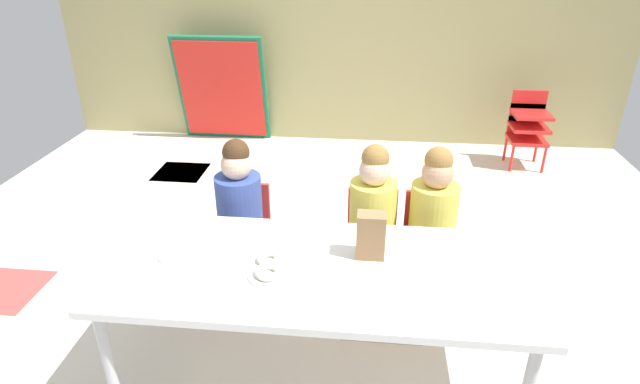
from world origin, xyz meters
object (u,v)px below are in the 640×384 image
object	(u,v)px
craft_table	(318,275)
paper_plate_center_table	(178,254)
seated_child_near_camera	(239,201)
seated_child_middle_seat	(373,207)
paper_bag_brown	(371,235)
donut_powdered_loose	(269,258)
seated_child_far_right	(433,210)
paper_plate_near_edge	(269,276)
donut_powdered_on_plate	(268,272)
folded_activity_table	(222,90)
kid_chair_red_stack	(528,124)

from	to	relation	value
craft_table	paper_plate_center_table	world-z (taller)	paper_plate_center_table
seated_child_near_camera	seated_child_middle_seat	xyz separation A→B (m)	(0.76, 0.00, 0.00)
seated_child_middle_seat	paper_bag_brown	size ratio (longest dim) A/B	4.17
donut_powdered_loose	seated_child_near_camera	bearing A→B (deg)	115.47
seated_child_far_right	paper_plate_center_table	distance (m)	1.37
seated_child_far_right	paper_plate_near_edge	size ratio (longest dim) A/B	5.10
seated_child_near_camera	donut_powdered_on_plate	xyz separation A→B (m)	(0.31, -0.73, 0.05)
seated_child_far_right	folded_activity_table	size ratio (longest dim) A/B	0.84
craft_table	paper_plate_near_edge	size ratio (longest dim) A/B	10.52
craft_table	donut_powdered_loose	bearing A→B (deg)	174.27
craft_table	seated_child_middle_seat	bearing A→B (deg)	69.68
craft_table	paper_plate_center_table	distance (m)	0.66
paper_plate_center_table	donut_powdered_on_plate	size ratio (longest dim) A/B	1.48
craft_table	donut_powdered_loose	distance (m)	0.24
kid_chair_red_stack	donut_powdered_loose	world-z (taller)	kid_chair_red_stack
kid_chair_red_stack	paper_plate_center_table	distance (m)	3.51
seated_child_far_right	kid_chair_red_stack	distance (m)	2.31
folded_activity_table	donut_powdered_on_plate	xyz separation A→B (m)	(1.09, -3.14, 0.06)
seated_child_near_camera	kid_chair_red_stack	xyz separation A→B (m)	(2.14, 2.05, -0.16)
craft_table	paper_bag_brown	size ratio (longest dim) A/B	8.60
donut_powdered_loose	seated_child_middle_seat	bearing A→B (deg)	53.04
paper_bag_brown	paper_plate_near_edge	size ratio (longest dim) A/B	1.22
seated_child_near_camera	donut_powdered_loose	distance (m)	0.68
kid_chair_red_stack	paper_plate_center_table	xyz separation A→B (m)	(-2.28, -2.66, 0.19)
kid_chair_red_stack	paper_bag_brown	xyz separation A→B (m)	(-1.39, -2.58, 0.29)
seated_child_near_camera	folded_activity_table	xyz separation A→B (m)	(-0.78, 2.41, -0.02)
paper_bag_brown	paper_plate_near_edge	distance (m)	0.49
paper_bag_brown	seated_child_far_right	bearing A→B (deg)	57.04
folded_activity_table	paper_plate_center_table	xyz separation A→B (m)	(0.64, -3.02, 0.04)
kid_chair_red_stack	folded_activity_table	xyz separation A→B (m)	(-2.92, 0.35, 0.14)
craft_table	paper_plate_near_edge	bearing A→B (deg)	-155.90
craft_table	seated_child_far_right	world-z (taller)	seated_child_far_right
paper_plate_center_table	donut_powdered_loose	xyz separation A→B (m)	(0.43, -0.01, 0.01)
seated_child_near_camera	paper_bag_brown	bearing A→B (deg)	-35.06
seated_child_far_right	donut_powdered_loose	bearing A→B (deg)	-142.22
seated_child_near_camera	paper_plate_center_table	world-z (taller)	seated_child_near_camera
seated_child_near_camera	paper_plate_near_edge	world-z (taller)	seated_child_near_camera
kid_chair_red_stack	donut_powdered_on_plate	xyz separation A→B (m)	(-1.83, -2.78, 0.21)
seated_child_middle_seat	seated_child_near_camera	bearing A→B (deg)	180.00
seated_child_middle_seat	donut_powdered_loose	size ratio (longest dim) A/B	8.00
donut_powdered_on_plate	donut_powdered_loose	size ratio (longest dim) A/B	1.06
seated_child_far_right	paper_bag_brown	distance (m)	0.64
folded_activity_table	donut_powdered_loose	xyz separation A→B (m)	(1.07, -3.02, 0.06)
donut_powdered_on_plate	donut_powdered_loose	distance (m)	0.12
seated_child_far_right	folded_activity_table	bearing A→B (deg)	127.82
kid_chair_red_stack	seated_child_near_camera	bearing A→B (deg)	-136.19
folded_activity_table	paper_plate_center_table	size ratio (longest dim) A/B	6.04
donut_powdered_on_plate	paper_plate_center_table	bearing A→B (deg)	164.84
seated_child_near_camera	paper_plate_center_table	bearing A→B (deg)	-102.83
paper_bag_brown	paper_plate_near_edge	bearing A→B (deg)	-154.56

